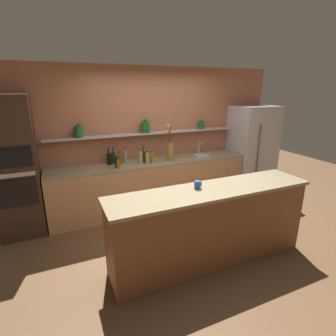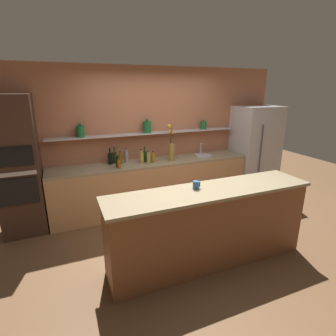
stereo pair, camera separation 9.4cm
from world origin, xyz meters
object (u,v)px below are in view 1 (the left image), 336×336
bottle_sauce_4 (118,164)px  bottle_wine_5 (113,157)px  refrigerator (252,150)px  bottle_spirit_0 (147,159)px  bottle_sauce_1 (117,163)px  bottle_oil_3 (152,158)px  bottle_wine_6 (144,156)px  coffee_mug (197,185)px  bottle_wine_8 (109,159)px  bottle_spirit_2 (141,158)px  sink_fixture (202,155)px  flower_vase (170,149)px  bottle_spirit_7 (125,157)px  bottle_oil_9 (119,159)px  oven_tower (16,168)px

bottle_sauce_4 → bottle_wine_5: (0.00, 0.35, 0.03)m
refrigerator → bottle_spirit_0: bearing=-178.5°
bottle_sauce_1 → bottle_oil_3: size_ratio=0.92×
bottle_oil_3 → bottle_sauce_4: (-0.65, -0.11, -0.00)m
bottle_wine_6 → bottle_wine_5: bearing=167.2°
coffee_mug → bottle_wine_8: bearing=111.0°
refrigerator → bottle_spirit_0: size_ratio=7.97×
refrigerator → bottle_spirit_0: 2.41m
bottle_spirit_2 → bottle_wine_5: 0.49m
bottle_sauce_1 → sink_fixture: bearing=3.6°
bottle_wine_6 → bottle_wine_8: bearing=172.8°
sink_fixture → bottle_spirit_0: sink_fixture is taller
bottle_oil_3 → bottle_wine_5: bearing=160.2°
refrigerator → flower_vase: bearing=-179.5°
sink_fixture → bottle_spirit_2: (-1.29, -0.05, 0.09)m
bottle_spirit_7 → bottle_spirit_0: bearing=-35.8°
sink_fixture → coffee_mug: size_ratio=3.40×
bottle_sauce_4 → bottle_wine_8: size_ratio=0.66×
flower_vase → bottle_wine_5: (-1.01, 0.23, -0.10)m
bottle_sauce_4 → bottle_sauce_1: bearing=94.1°
coffee_mug → bottle_spirit_0: bearing=92.8°
bottle_spirit_2 → bottle_sauce_1: bearing=-171.9°
bottle_wine_8 → bottle_oil_9: bearing=-18.4°
sink_fixture → bottle_sauce_1: size_ratio=1.71×
bottle_wine_6 → bottle_wine_8: (-0.61, 0.08, 0.00)m
bottle_oil_3 → bottle_spirit_2: bearing=172.5°
bottle_sauce_4 → bottle_wine_6: bearing=23.2°
coffee_mug → bottle_sauce_4: bearing=112.1°
bottle_spirit_0 → bottle_oil_9: 0.50m
bottle_sauce_4 → bottle_wine_8: bearing=105.4°
bottle_spirit_7 → bottle_oil_9: (-0.13, -0.07, -0.02)m
bottle_oil_3 → coffee_mug: size_ratio=2.17×
bottle_oil_3 → bottle_wine_8: 0.76m
oven_tower → bottle_wine_8: 1.42m
bottle_spirit_7 → coffee_mug: bearing=-77.4°
bottle_oil_9 → coffee_mug: 1.88m
bottle_wine_6 → bottle_wine_8: 0.62m
flower_vase → bottle_sauce_4: size_ratio=3.51×
bottle_wine_8 → bottle_oil_9: bottle_wine_8 is taller
bottle_wine_8 → coffee_mug: 1.98m
bottle_oil_3 → bottle_spirit_7: size_ratio=0.81×
bottle_sauce_4 → bottle_wine_5: bottle_wine_5 is taller
bottle_wine_5 → bottle_wine_8: (-0.09, -0.04, -0.00)m
refrigerator → oven_tower: (-4.45, 0.04, 0.14)m
sink_fixture → coffee_mug: sink_fixture is taller
sink_fixture → bottle_wine_8: 1.82m
oven_tower → bottle_sauce_4: oven_tower is taller
oven_tower → bottle_sauce_4: bearing=-6.6°
bottle_spirit_2 → bottle_wine_8: 0.55m
refrigerator → bottle_spirit_2: size_ratio=7.16×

